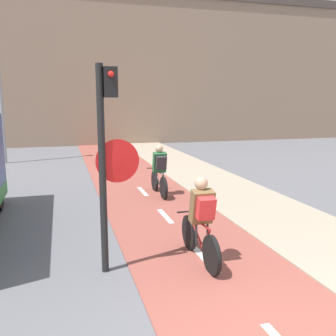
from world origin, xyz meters
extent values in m
cube|color=white|center=(0.00, 3.00, 0.02)|extent=(0.12, 1.10, 0.00)
cube|color=white|center=(0.00, 5.50, 0.02)|extent=(0.12, 1.10, 0.00)
cube|color=white|center=(0.00, 8.00, 0.02)|extent=(0.12, 1.10, 0.00)
cube|color=#89705B|center=(0.00, 22.72, 4.40)|extent=(60.00, 5.00, 8.80)
cylinder|color=black|center=(-1.67, 3.06, 1.61)|extent=(0.11, 0.11, 3.21)
cube|color=black|center=(-1.52, 3.06, 2.94)|extent=(0.20, 0.20, 0.44)
sphere|color=red|center=(-1.52, 2.95, 3.05)|extent=(0.09, 0.09, 0.09)
cone|color=red|center=(-1.44, 3.05, 1.77)|extent=(0.67, 0.01, 0.67)
cone|color=silver|center=(-1.44, 3.06, 1.77)|extent=(0.60, 0.02, 0.60)
cylinder|color=black|center=(-0.10, 2.49, 0.32)|extent=(0.07, 0.63, 0.63)
cylinder|color=black|center=(-0.10, 3.55, 0.32)|extent=(0.07, 0.63, 0.63)
cylinder|color=maroon|center=(-0.10, 3.22, 0.48)|extent=(0.04, 0.68, 0.39)
cylinder|color=maroon|center=(-0.10, 2.73, 0.50)|extent=(0.04, 0.35, 0.42)
cylinder|color=maroon|center=(-0.10, 3.06, 0.68)|extent=(0.04, 0.98, 0.07)
cylinder|color=maroon|center=(-0.10, 2.69, 0.31)|extent=(0.04, 0.40, 0.05)
cylinder|color=black|center=(-0.10, 3.55, 0.71)|extent=(0.46, 0.03, 0.03)
cube|color=brown|center=(-0.10, 2.94, 0.97)|extent=(0.36, 0.31, 0.59)
sphere|color=tan|center=(-0.10, 2.98, 1.35)|extent=(0.22, 0.22, 0.22)
cylinder|color=#232328|center=(-0.20, 2.90, 0.55)|extent=(0.04, 0.07, 0.40)
cylinder|color=#232328|center=(0.00, 2.90, 0.55)|extent=(0.04, 0.07, 0.40)
cube|color=red|center=(-0.10, 2.76, 0.99)|extent=(0.28, 0.23, 0.39)
cylinder|color=black|center=(0.38, 7.03, 0.31)|extent=(0.07, 0.62, 0.62)
cylinder|color=black|center=(0.38, 8.04, 0.31)|extent=(0.07, 0.62, 0.62)
cylinder|color=slate|center=(0.38, 7.72, 0.47)|extent=(0.04, 0.64, 0.39)
cylinder|color=slate|center=(0.38, 7.26, 0.49)|extent=(0.04, 0.33, 0.41)
cylinder|color=slate|center=(0.38, 7.57, 0.67)|extent=(0.04, 0.93, 0.07)
cylinder|color=slate|center=(0.38, 7.22, 0.30)|extent=(0.04, 0.39, 0.05)
cylinder|color=black|center=(0.38, 8.04, 0.70)|extent=(0.46, 0.03, 0.03)
cube|color=#235B33|center=(0.38, 7.46, 0.96)|extent=(0.36, 0.31, 0.59)
sphere|color=tan|center=(0.38, 7.50, 1.34)|extent=(0.22, 0.22, 0.22)
cylinder|color=#232328|center=(0.28, 7.42, 0.54)|extent=(0.04, 0.07, 0.39)
cylinder|color=#232328|center=(0.48, 7.42, 0.54)|extent=(0.04, 0.07, 0.39)
cube|color=#28282D|center=(0.38, 7.28, 0.98)|extent=(0.28, 0.23, 0.39)
camera|label=1|loc=(-2.25, -2.57, 2.68)|focal=40.00mm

